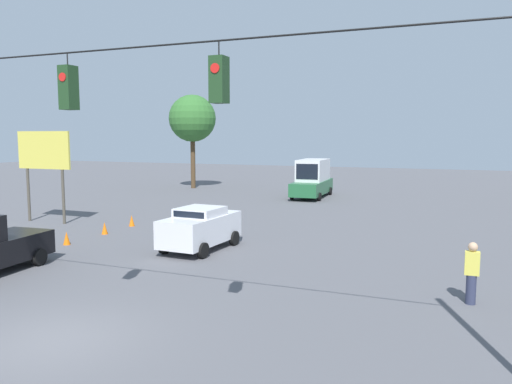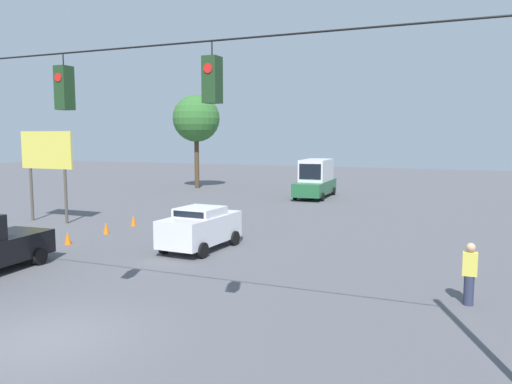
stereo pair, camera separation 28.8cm
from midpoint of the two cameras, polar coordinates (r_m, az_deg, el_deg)
ground_plane at (r=13.26m, az=-22.65°, el=-15.42°), size 140.00×140.00×0.00m
overhead_signal_span at (r=12.89m, az=-20.77°, el=5.12°), size 21.26×0.38×7.45m
sedan_white_withflow_mid at (r=21.46m, az=-6.75°, el=-4.05°), size 2.22×4.20×1.82m
box_truck_green_withflow_deep at (r=39.96m, az=6.27°, el=1.52°), size 2.56×6.55×3.01m
traffic_cone_second at (r=22.32m, az=-25.63°, el=-5.94°), size 0.31×0.31×0.60m
traffic_cone_third at (r=23.94m, az=-21.15°, el=-4.95°), size 0.31×0.31×0.60m
traffic_cone_fourth at (r=25.88m, az=-17.22°, el=-3.98°), size 0.31×0.31×0.60m
traffic_cone_fifth at (r=27.79m, az=-14.31°, el=-3.19°), size 0.31×0.31×0.60m
roadside_billboard at (r=30.26m, az=-23.33°, el=3.72°), size 3.63×0.16×5.11m
pedestrian at (r=15.69m, az=22.94°, el=-8.50°), size 0.40×0.28×1.81m
tree_horizon_left at (r=46.99m, az=-7.46°, el=8.29°), size 4.34×4.34×8.67m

